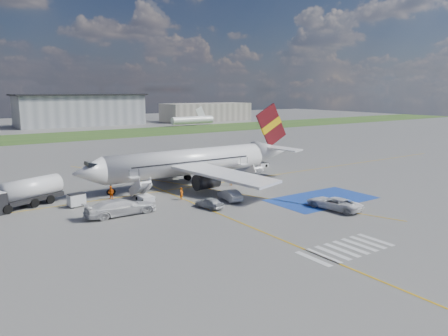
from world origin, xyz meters
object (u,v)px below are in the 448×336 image
at_px(airliner, 196,161).
at_px(car_silver_a, 209,203).
at_px(fuel_tanker, 23,196).
at_px(van_white_b, 121,205).
at_px(gpu_cart, 76,201).
at_px(van_white_a, 334,201).
at_px(car_silver_b, 230,195).
at_px(belt_loader, 257,166).

bearing_deg(airliner, car_silver_a, -114.53).
height_order(fuel_tanker, van_white_b, fuel_tanker).
xyz_separation_m(fuel_tanker, car_silver_a, (18.55, -13.14, -0.77)).
height_order(gpu_cart, van_white_a, van_white_a).
distance_m(gpu_cart, car_silver_b, 19.15).
xyz_separation_m(airliner, van_white_a, (6.00, -22.20, -2.40)).
xyz_separation_m(gpu_cart, car_silver_a, (13.09, -9.80, -0.07)).
relative_size(airliner, car_silver_a, 9.34).
bearing_deg(van_white_a, airliner, -83.17).
xyz_separation_m(gpu_cart, van_white_a, (25.17, -18.67, 0.25)).
bearing_deg(car_silver_a, gpu_cart, -47.68).
xyz_separation_m(fuel_tanker, van_white_a, (30.63, -22.01, -0.44)).
bearing_deg(fuel_tanker, gpu_cart, -53.61).
bearing_deg(car_silver_a, car_silver_b, -169.49).
xyz_separation_m(airliner, car_silver_a, (-6.09, -13.34, -2.72)).
relative_size(car_silver_b, van_white_a, 0.83).
distance_m(car_silver_a, van_white_b, 10.45).
bearing_deg(car_silver_b, airliner, -91.77).
relative_size(gpu_cart, car_silver_a, 0.55).
distance_m(belt_loader, van_white_a, 29.41).
bearing_deg(car_silver_b, van_white_b, 0.92).
bearing_deg(airliner, belt_loader, 18.00).
bearing_deg(fuel_tanker, van_white_b, -71.17).
height_order(fuel_tanker, van_white_a, fuel_tanker).
xyz_separation_m(car_silver_a, car_silver_b, (4.24, 1.66, 0.06)).
bearing_deg(car_silver_b, belt_loader, -129.76).
bearing_deg(fuel_tanker, car_silver_b, -48.93).
bearing_deg(airliner, gpu_cart, -169.56).
relative_size(belt_loader, car_silver_b, 1.05).
height_order(fuel_tanker, belt_loader, fuel_tanker).
bearing_deg(van_white_b, fuel_tanker, 40.53).
height_order(fuel_tanker, car_silver_a, fuel_tanker).
distance_m(fuel_tanker, belt_loader, 41.38).
xyz_separation_m(gpu_cart, belt_loader, (35.53, 8.85, -0.40)).
bearing_deg(car_silver_a, van_white_b, -28.83).
relative_size(gpu_cart, van_white_b, 0.34).
relative_size(belt_loader, car_silver_a, 1.18).
bearing_deg(van_white_b, car_silver_b, -96.78).
height_order(belt_loader, van_white_b, van_white_b).
relative_size(airliner, gpu_cart, 17.02).
bearing_deg(car_silver_b, gpu_cart, -17.97).
distance_m(airliner, car_silver_a, 14.91).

